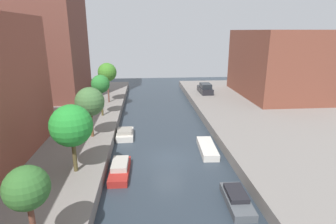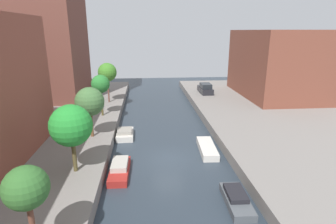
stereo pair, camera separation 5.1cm
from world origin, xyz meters
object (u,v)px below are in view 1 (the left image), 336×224
at_px(street_tree_2, 71,126).
at_px(moored_boat_left_2, 120,169).
at_px(street_tree_4, 100,84).
at_px(parked_car, 205,89).
at_px(street_tree_3, 90,102).
at_px(apartment_tower_far, 41,14).
at_px(street_tree_5, 107,72).
at_px(moored_boat_right_2, 237,199).
at_px(street_tree_1, 27,189).
at_px(moored_boat_left_3, 125,134).
at_px(moored_boat_right_3, 207,148).
at_px(low_block_right, 276,63).

bearing_deg(street_tree_2, moored_boat_left_2, 20.34).
distance_m(street_tree_4, parked_car, 18.54).
bearing_deg(street_tree_3, street_tree_2, -90.00).
distance_m(apartment_tower_far, moored_boat_left_2, 28.47).
bearing_deg(parked_car, street_tree_5, -162.75).
xyz_separation_m(street_tree_4, moored_boat_left_2, (2.98, -12.23, -4.34)).
bearing_deg(moored_boat_right_2, street_tree_2, 162.29).
relative_size(street_tree_2, moored_boat_left_2, 1.20).
relative_size(apartment_tower_far, parked_car, 5.57).
bearing_deg(street_tree_1, parked_car, 65.06).
bearing_deg(street_tree_3, moored_boat_left_3, 33.88).
bearing_deg(moored_boat_left_3, moored_boat_left_2, -89.33).
bearing_deg(moored_boat_right_2, street_tree_4, 122.57).
bearing_deg(moored_boat_right_3, apartment_tower_far, 135.75).
distance_m(street_tree_2, parked_car, 28.45).
distance_m(street_tree_5, moored_boat_right_2, 25.86).
bearing_deg(moored_boat_left_2, apartment_tower_far, 118.11).
distance_m(street_tree_3, moored_boat_left_3, 5.29).
height_order(street_tree_3, moored_boat_right_2, street_tree_3).
distance_m(moored_boat_left_3, moored_boat_right_3, 8.73).
height_order(apartment_tower_far, parked_car, apartment_tower_far).
distance_m(parked_car, moored_boat_left_2, 25.92).
distance_m(apartment_tower_far, moored_boat_left_3, 22.94).
bearing_deg(moored_boat_left_3, street_tree_1, -100.23).
bearing_deg(moored_boat_right_3, street_tree_5, 125.07).
height_order(street_tree_5, moored_boat_right_2, street_tree_5).
bearing_deg(street_tree_3, moored_boat_right_2, -43.26).
distance_m(low_block_right, street_tree_1, 38.50).
height_order(street_tree_2, moored_boat_right_2, street_tree_2).
distance_m(street_tree_1, moored_boat_right_3, 16.46).
distance_m(street_tree_1, parked_car, 34.99).
height_order(moored_boat_left_2, moored_boat_right_2, moored_boat_left_2).
bearing_deg(parked_car, moored_boat_right_3, -101.79).
xyz_separation_m(low_block_right, moored_boat_left_2, (-21.94, -20.74, -5.48)).
xyz_separation_m(street_tree_5, moored_boat_left_2, (2.98, -18.51, -4.78)).
relative_size(street_tree_1, street_tree_5, 0.78).
xyz_separation_m(parked_car, moored_boat_right_3, (-4.11, -19.68, -1.36)).
bearing_deg(street_tree_2, street_tree_5, 90.00).
xyz_separation_m(low_block_right, street_tree_1, (-24.93, -29.29, -1.62)).
xyz_separation_m(street_tree_1, street_tree_2, (-0.00, 7.45, 0.17)).
bearing_deg(street_tree_1, apartment_tower_far, 106.25).
xyz_separation_m(apartment_tower_far, street_tree_2, (9.07, -23.68, -8.45)).
bearing_deg(street_tree_5, moored_boat_left_2, -80.85).
xyz_separation_m(street_tree_3, moored_boat_right_3, (10.61, -2.15, -4.07)).
bearing_deg(street_tree_4, moored_boat_left_2, -76.29).
height_order(street_tree_1, street_tree_5, street_tree_5).
bearing_deg(street_tree_1, moored_boat_left_2, 70.77).
bearing_deg(low_block_right, street_tree_2, -138.77).
height_order(street_tree_4, street_tree_5, street_tree_5).
distance_m(apartment_tower_far, parked_car, 26.30).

